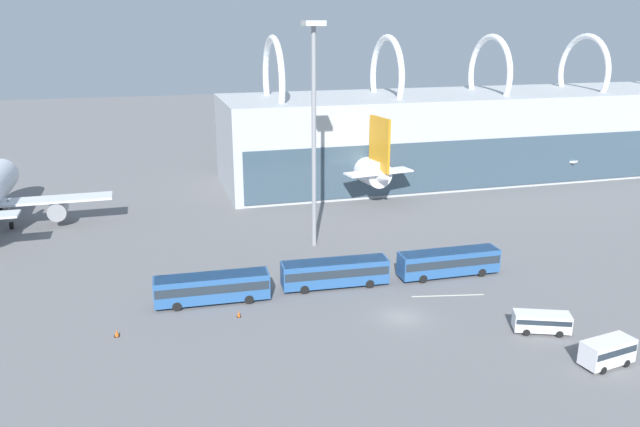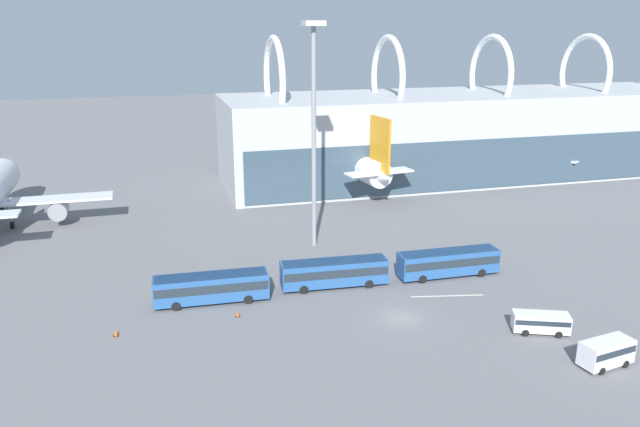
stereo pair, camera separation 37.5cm
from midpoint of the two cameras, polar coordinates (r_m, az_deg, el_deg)
name	(u,v)px [view 2 (the right image)]	position (r m, az deg, el deg)	size (l,w,h in m)	color
ground_plane	(401,318)	(65.31, 7.55, -9.42)	(440.00, 440.00, 0.00)	slate
terminal_building	(578,128)	(140.04, 22.62, 7.27)	(145.35, 23.88, 27.14)	#B2B7BC
airliner_at_gate_far	(344,160)	(113.48, 2.31, 4.94)	(34.92, 35.20, 14.70)	white
airliner_parked_remote	(604,143)	(143.70, 24.61, 5.91)	(36.14, 34.75, 15.08)	white
shuttle_bus_0	(211,286)	(68.33, -9.75, -6.59)	(12.31, 3.22, 3.14)	#285693
shuttle_bus_1	(334,271)	(71.28, 1.47, -5.32)	(12.35, 3.43, 3.14)	#285693
shuttle_bus_2	(448,261)	(75.76, 11.79, -4.31)	(12.26, 2.95, 3.14)	#285693
service_van_foreground	(541,321)	(65.03, 19.70, -9.28)	(5.67, 3.76, 2.02)	silver
service_van_crossing	(606,351)	(61.23, 24.88, -11.36)	(5.11, 2.75, 2.44)	silver
floodlight_mast	(314,107)	(80.61, -0.44, 9.69)	(2.58, 2.58, 29.26)	gray
lane_stripe_1	(447,296)	(71.06, 11.71, -7.38)	(8.13, 0.25, 0.01)	silver
traffic_cone_0	(238,314)	(65.35, -7.36, -9.07)	(0.44, 0.44, 0.69)	black
traffic_cone_1	(116,333)	(64.21, -18.02, -10.32)	(0.53, 0.53, 0.68)	black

